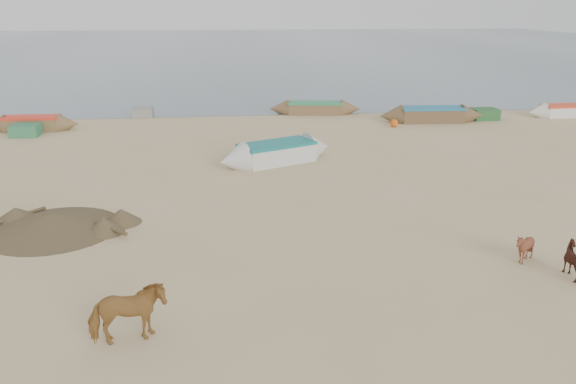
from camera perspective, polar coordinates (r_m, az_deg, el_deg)
The scene contains 8 objects.
ground at distance 14.47m, azimuth 1.75°, elevation -8.82°, with size 140.00×140.00×0.00m, color tan.
sea at distance 94.96m, azimuth -5.30°, elevation 14.54°, with size 160.00×160.00×0.00m, color slate.
cow_adult at distance 12.14m, azimuth -16.00°, elevation -11.81°, with size 0.72×1.57×1.33m, color olive.
calf_front at distance 16.43m, azimuth 22.90°, elevation -5.23°, with size 0.70×0.79×0.87m, color brown.
near_canoe at distance 24.67m, azimuth -1.13°, elevation 4.03°, with size 5.50×1.48×0.89m, color silver, non-canonical shape.
debris_pile at distance 18.83m, azimuth -22.74°, elevation -2.78°, with size 4.06×4.06×0.52m, color brown.
waterline_canoes at distance 33.49m, azimuth -1.98°, elevation 7.85°, with size 54.06×5.04×0.88m.
beach_clutter at distance 33.87m, azimuth 4.74°, elevation 7.74°, with size 44.32×5.80×0.64m.
Camera 1 is at (-1.83, -12.71, 6.67)m, focal length 35.00 mm.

